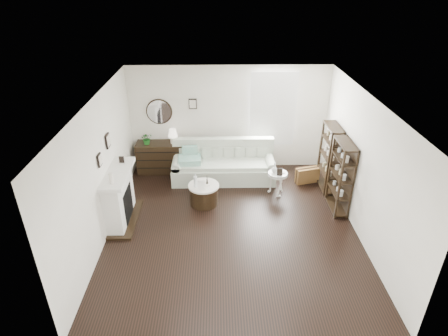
{
  "coord_description": "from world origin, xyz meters",
  "views": [
    {
      "loc": [
        -0.29,
        -6.24,
        4.71
      ],
      "look_at": [
        -0.16,
        0.8,
        0.96
      ],
      "focal_mm": 30.0,
      "sensor_mm": 36.0,
      "label": 1
    }
  ],
  "objects_px": {
    "sofa": "(223,166)",
    "dresser": "(161,157)",
    "pedestal_table": "(278,175)",
    "drum_table": "(204,194)"
  },
  "relations": [
    {
      "from": "dresser",
      "to": "pedestal_table",
      "type": "height_order",
      "value": "dresser"
    },
    {
      "from": "drum_table",
      "to": "pedestal_table",
      "type": "distance_m",
      "value": 1.77
    },
    {
      "from": "sofa",
      "to": "drum_table",
      "type": "distance_m",
      "value": 1.26
    },
    {
      "from": "dresser",
      "to": "pedestal_table",
      "type": "bearing_deg",
      "value": -22.23
    },
    {
      "from": "pedestal_table",
      "to": "drum_table",
      "type": "bearing_deg",
      "value": -166.9
    },
    {
      "from": "dresser",
      "to": "drum_table",
      "type": "bearing_deg",
      "value": -53.52
    },
    {
      "from": "sofa",
      "to": "pedestal_table",
      "type": "height_order",
      "value": "sofa"
    },
    {
      "from": "drum_table",
      "to": "pedestal_table",
      "type": "relative_size",
      "value": 1.24
    },
    {
      "from": "dresser",
      "to": "drum_table",
      "type": "height_order",
      "value": "dresser"
    },
    {
      "from": "sofa",
      "to": "dresser",
      "type": "distance_m",
      "value": 1.66
    }
  ]
}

